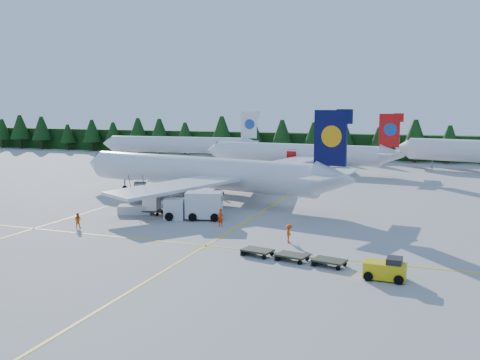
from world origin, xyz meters
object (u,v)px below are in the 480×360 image
(airliner_red, at_px, (291,154))
(airstairs, at_px, (136,207))
(airliner_navy, at_px, (193,172))
(baggage_tug, at_px, (386,269))
(service_truck, at_px, (194,206))

(airliner_red, bearing_deg, airstairs, -94.18)
(airliner_navy, xyz_separation_m, airliner_red, (4.77, 35.35, -0.30))
(airliner_navy, distance_m, airliner_red, 35.67)
(airliner_red, height_order, baggage_tug, airliner_red)
(airstairs, bearing_deg, airliner_navy, 60.11)
(airliner_red, height_order, airstairs, airliner_red)
(airliner_navy, xyz_separation_m, airstairs, (-2.06, -11.81, -2.97))
(airliner_red, xyz_separation_m, airstairs, (-6.83, -47.15, -2.67))
(airliner_red, relative_size, baggage_tug, 12.66)
(airliner_navy, bearing_deg, baggage_tug, -31.60)
(airliner_navy, height_order, airliner_red, airliner_navy)
(airliner_red, distance_m, baggage_tug, 66.74)
(airliner_navy, distance_m, service_truck, 13.95)
(airliner_red, height_order, service_truck, airliner_red)
(airliner_navy, relative_size, airstairs, 7.05)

